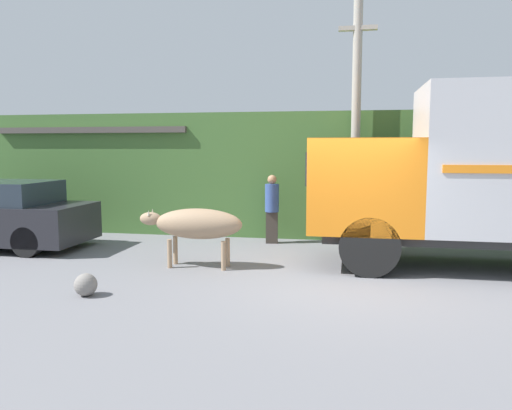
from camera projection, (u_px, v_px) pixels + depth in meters
ground_plane at (342, 282)px, 8.68m from camera, size 60.00×60.00×0.00m
hillside_embankment at (346, 171)px, 15.53m from camera, size 32.00×6.48×3.24m
building_backdrop at (113, 177)px, 14.82m from camera, size 5.43×2.70×2.89m
cargo_truck at (509, 171)px, 9.36m from camera, size 6.95×2.32×3.50m
brown_cow at (196, 224)px, 9.71m from camera, size 2.08×0.60×1.16m
pedestrian_on_hill at (272, 206)px, 12.17m from camera, size 0.37×0.37×1.68m
utility_pole at (356, 119)px, 11.91m from camera, size 0.90×0.22×5.81m
roadside_rock at (86, 285)px, 7.88m from camera, size 0.36×0.36×0.36m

